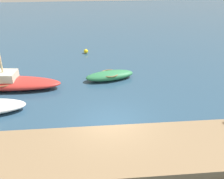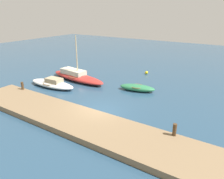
% 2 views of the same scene
% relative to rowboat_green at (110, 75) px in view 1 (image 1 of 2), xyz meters
% --- Properties ---
extents(ground_plane, '(84.00, 84.00, 0.00)m').
position_rel_rowboat_green_xyz_m(ground_plane, '(-0.43, -5.72, -0.32)').
color(ground_plane, navy).
extents(dock_platform, '(21.29, 3.64, 0.41)m').
position_rel_rowboat_green_xyz_m(dock_platform, '(-0.43, -8.24, -0.11)').
color(dock_platform, '#846B4C').
rests_on(dock_platform, ground_plane).
extents(rowboat_green, '(3.71, 1.97, 0.62)m').
position_rel_rowboat_green_xyz_m(rowboat_green, '(0.00, 0.00, 0.00)').
color(rowboat_green, '#2D7A4C').
rests_on(rowboat_green, ground_plane).
extents(sailboat_red, '(7.90, 2.74, 5.04)m').
position_rel_rowboat_green_xyz_m(sailboat_red, '(-7.37, -0.69, 0.15)').
color(sailboat_red, '#B72D28').
rests_on(sailboat_red, ground_plane).
extents(marker_buoy, '(0.39, 0.39, 0.39)m').
position_rel_rowboat_green_xyz_m(marker_buoy, '(-1.68, 5.90, -0.12)').
color(marker_buoy, yellow).
rests_on(marker_buoy, ground_plane).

